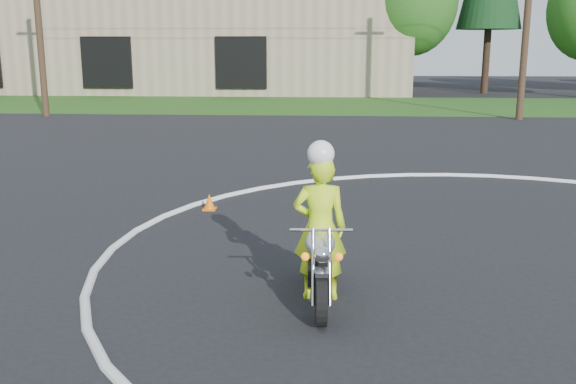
{
  "coord_description": "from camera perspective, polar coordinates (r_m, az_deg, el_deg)",
  "views": [
    {
      "loc": [
        -2.77,
        -5.95,
        2.99
      ],
      "look_at": [
        -3.31,
        2.27,
        1.1
      ],
      "focal_mm": 40.0,
      "sensor_mm": 36.0,
      "label": 1
    }
  ],
  "objects": [
    {
      "name": "grass_strip",
      "position": [
        33.2,
        8.6,
        7.62
      ],
      "size": [
        120.0,
        10.0,
        0.02
      ],
      "primitive_type": "cube",
      "color": "#1E4714",
      "rests_on": "ground"
    },
    {
      "name": "warehouse",
      "position": [
        48.42,
        -15.03,
        13.87
      ],
      "size": [
        41.0,
        17.0,
        8.3
      ],
      "color": "tan",
      "rests_on": "ground"
    },
    {
      "name": "rider_primary_grp",
      "position": [
        7.61,
        2.86,
        -2.81
      ],
      "size": [
        0.66,
        0.45,
        1.93
      ],
      "rotation": [
        0.0,
        0.0,
        0.05
      ],
      "color": "#C9F519",
      "rests_on": "ground"
    },
    {
      "name": "primary_motorcycle",
      "position": [
        7.6,
        2.84,
        -6.17
      ],
      "size": [
        0.69,
        1.98,
        1.04
      ],
      "rotation": [
        0.0,
        0.0,
        0.05
      ],
      "color": "black",
      "rests_on": "ground"
    }
  ]
}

